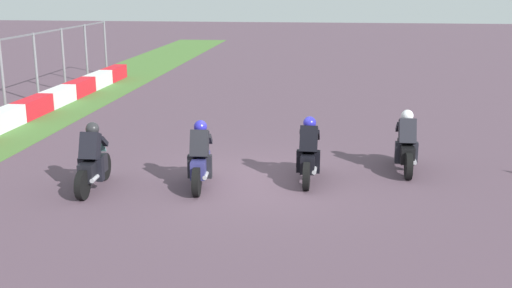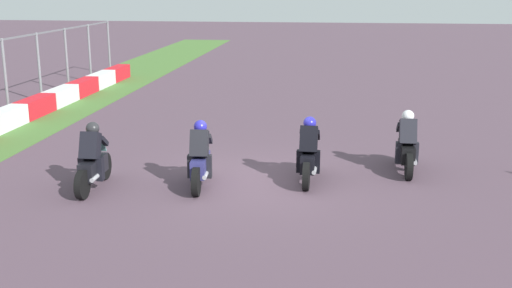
# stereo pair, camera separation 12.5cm
# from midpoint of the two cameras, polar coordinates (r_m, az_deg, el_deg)

# --- Properties ---
(ground_plane) EXTENTS (120.00, 120.00, 0.00)m
(ground_plane) POSITION_cam_midpoint_polar(r_m,az_deg,el_deg) (14.58, 0.29, -3.37)
(ground_plane) COLOR #533E4C
(rider_lane_a) EXTENTS (2.04, 0.54, 1.51)m
(rider_lane_a) POSITION_cam_midpoint_polar(r_m,az_deg,el_deg) (15.58, 13.89, -0.24)
(rider_lane_a) COLOR black
(rider_lane_a) RESTS_ON ground_plane
(rider_lane_b) EXTENTS (2.04, 0.54, 1.51)m
(rider_lane_b) POSITION_cam_midpoint_polar(r_m,az_deg,el_deg) (14.46, 5.11, -1.01)
(rider_lane_b) COLOR black
(rider_lane_b) RESTS_ON ground_plane
(rider_lane_c) EXTENTS (2.04, 0.55, 1.51)m
(rider_lane_c) POSITION_cam_midpoint_polar(r_m,az_deg,el_deg) (14.08, -4.87, -1.44)
(rider_lane_c) COLOR black
(rider_lane_c) RESTS_ON ground_plane
(rider_lane_d) EXTENTS (2.04, 0.55, 1.51)m
(rider_lane_d) POSITION_cam_midpoint_polar(r_m,az_deg,el_deg) (14.30, -14.50, -1.61)
(rider_lane_d) COLOR black
(rider_lane_d) RESTS_ON ground_plane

